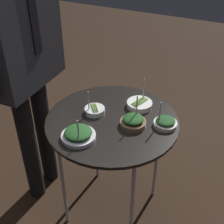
# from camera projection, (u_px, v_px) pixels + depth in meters

# --- Properties ---
(ground_plane) EXTENTS (8.00, 8.00, 0.00)m
(ground_plane) POSITION_uv_depth(u_px,v_px,m) (112.00, 207.00, 2.10)
(ground_plane) COLOR black
(serving_cart) EXTENTS (0.72, 0.72, 0.73)m
(serving_cart) POSITION_uv_depth(u_px,v_px,m) (112.00, 127.00, 1.70)
(serving_cart) COLOR black
(serving_cart) RESTS_ON ground_plane
(bowl_asparagus_front_center) EXTENTS (0.11, 0.11, 0.14)m
(bowl_asparagus_front_center) POSITION_uv_depth(u_px,v_px,m) (95.00, 110.00, 1.72)
(bowl_asparagus_front_center) COLOR silver
(bowl_asparagus_front_center) RESTS_ON serving_cart
(bowl_spinach_far_rim) EXTENTS (0.17, 0.17, 0.14)m
(bowl_spinach_far_rim) POSITION_uv_depth(u_px,v_px,m) (78.00, 134.00, 1.54)
(bowl_spinach_far_rim) COLOR silver
(bowl_spinach_far_rim) RESTS_ON serving_cart
(bowl_spinach_mid_left) EXTENTS (0.12, 0.12, 0.14)m
(bowl_spinach_mid_left) POSITION_uv_depth(u_px,v_px,m) (165.00, 123.00, 1.62)
(bowl_spinach_mid_left) COLOR silver
(bowl_spinach_mid_left) RESTS_ON serving_cart
(bowl_spinach_front_left) EXTENTS (0.14, 0.14, 0.16)m
(bowl_spinach_front_left) POSITION_uv_depth(u_px,v_px,m) (133.00, 122.00, 1.62)
(bowl_spinach_front_left) COLOR brown
(bowl_spinach_front_left) RESTS_ON serving_cart
(bowl_asparagus_center) EXTENTS (0.14, 0.14, 0.16)m
(bowl_asparagus_center) POSITION_uv_depth(u_px,v_px,m) (140.00, 104.00, 1.77)
(bowl_asparagus_center) COLOR white
(bowl_asparagus_center) RESTS_ON serving_cart
(waiter_figure) EXTENTS (0.63, 0.24, 1.71)m
(waiter_figure) POSITION_uv_depth(u_px,v_px,m) (19.00, 43.00, 1.64)
(waiter_figure) COLOR black
(waiter_figure) RESTS_ON ground_plane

